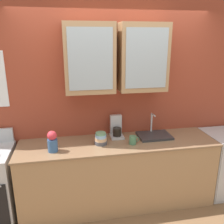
{
  "coord_description": "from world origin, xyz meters",
  "views": [
    {
      "loc": [
        -0.61,
        -2.76,
        2.16
      ],
      "look_at": [
        -0.08,
        0.0,
        1.3
      ],
      "focal_mm": 38.81,
      "sensor_mm": 36.0,
      "label": 1
    }
  ],
  "objects_px": {
    "vase": "(52,142)",
    "cup_near_sink": "(133,140)",
    "sink_faucet": "(154,135)",
    "bowl_stack": "(101,139)",
    "coffee_maker": "(116,129)"
  },
  "relations": [
    {
      "from": "coffee_maker",
      "to": "bowl_stack",
      "type": "bearing_deg",
      "value": -139.44
    },
    {
      "from": "sink_faucet",
      "to": "cup_near_sink",
      "type": "relative_size",
      "value": 3.39
    },
    {
      "from": "sink_faucet",
      "to": "vase",
      "type": "xyz_separation_m",
      "value": [
        -1.32,
        -0.2,
        0.1
      ]
    },
    {
      "from": "cup_near_sink",
      "to": "sink_faucet",
      "type": "bearing_deg",
      "value": 26.82
    },
    {
      "from": "vase",
      "to": "cup_near_sink",
      "type": "relative_size",
      "value": 1.98
    },
    {
      "from": "bowl_stack",
      "to": "coffee_maker",
      "type": "distance_m",
      "value": 0.32
    },
    {
      "from": "bowl_stack",
      "to": "cup_near_sink",
      "type": "distance_m",
      "value": 0.4
    },
    {
      "from": "sink_faucet",
      "to": "bowl_stack",
      "type": "relative_size",
      "value": 2.78
    },
    {
      "from": "sink_faucet",
      "to": "vase",
      "type": "height_order",
      "value": "sink_faucet"
    },
    {
      "from": "cup_near_sink",
      "to": "vase",
      "type": "bearing_deg",
      "value": -178.54
    },
    {
      "from": "bowl_stack",
      "to": "sink_faucet",
      "type": "bearing_deg",
      "value": 7.91
    },
    {
      "from": "vase",
      "to": "coffee_maker",
      "type": "distance_m",
      "value": 0.87
    },
    {
      "from": "bowl_stack",
      "to": "vase",
      "type": "height_order",
      "value": "vase"
    },
    {
      "from": "sink_faucet",
      "to": "cup_near_sink",
      "type": "height_order",
      "value": "sink_faucet"
    },
    {
      "from": "vase",
      "to": "coffee_maker",
      "type": "height_order",
      "value": "coffee_maker"
    }
  ]
}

